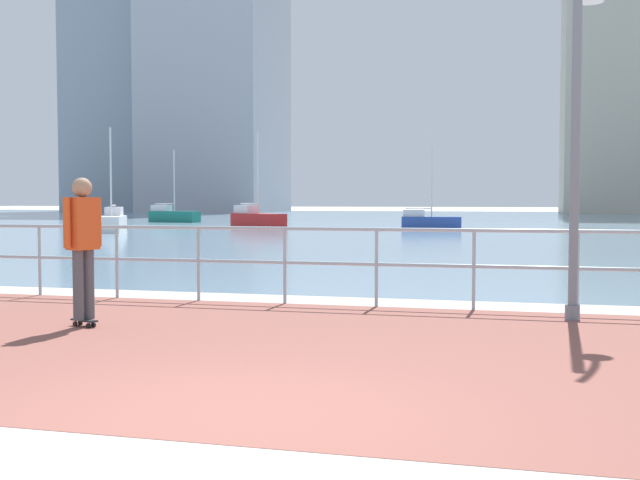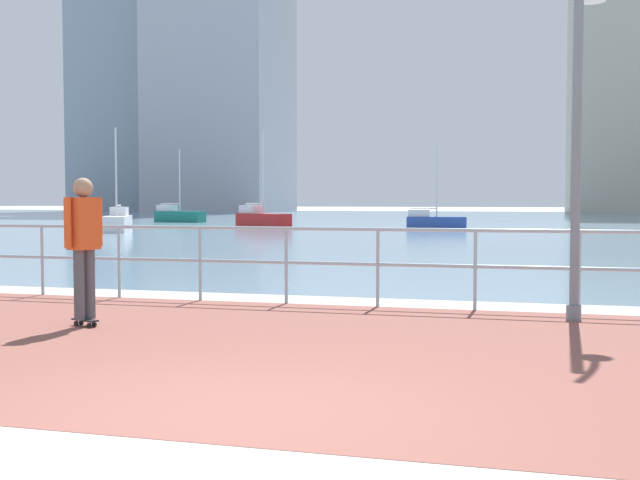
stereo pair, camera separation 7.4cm
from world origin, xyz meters
TOP-DOWN VIEW (x-y plane):
  - ground at (0.00, 40.00)m, footprint 220.00×220.00m
  - brick_paving at (0.00, 2.69)m, footprint 28.00×6.57m
  - harbor_water at (0.00, 50.97)m, footprint 180.00×88.00m
  - waterfront_railing at (0.00, 5.97)m, footprint 25.25×0.06m
  - lamppost at (2.76, 5.53)m, footprint 0.47×0.78m
  - skateboarder at (-3.19, 3.33)m, footprint 0.41×0.55m
  - sailboat_teal at (-16.93, 28.52)m, footprint 2.37×3.71m
  - sailboat_blue at (-2.44, 35.45)m, footprint 3.13×1.18m
  - sailboat_navy at (-11.70, 34.73)m, footprint 3.67×3.10m
  - sailboat_red at (-20.76, 43.59)m, footprint 3.64×1.62m
  - tower_glass at (-48.43, 88.75)m, footprint 12.65×12.08m
  - tower_concrete at (-34.01, 84.62)m, footprint 14.85×14.89m

SIDE VIEW (x-z plane):
  - ground at x=0.00m, z-range 0.00..0.00m
  - harbor_water at x=0.00m, z-range 0.00..0.00m
  - brick_paving at x=0.00m, z-range 0.00..0.01m
  - sailboat_blue at x=-2.44m, z-range -1.74..2.57m
  - sailboat_red at x=-20.76m, z-range -1.99..2.94m
  - sailboat_teal at x=-16.93m, z-range -2.02..2.97m
  - sailboat_navy at x=-11.70m, z-range -2.10..3.10m
  - waterfront_railing at x=0.00m, z-range 0.22..1.38m
  - skateboarder at x=-3.19m, z-range 0.19..2.04m
  - lamppost at x=2.76m, z-range 0.27..5.39m
  - tower_glass at x=-48.43m, z-range -0.83..36.82m
  - tower_concrete at x=-34.01m, z-range -0.83..44.89m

